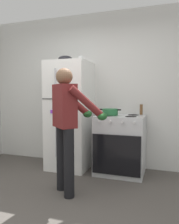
{
  "coord_description": "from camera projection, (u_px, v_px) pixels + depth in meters",
  "views": [
    {
      "loc": [
        1.14,
        -1.93,
        1.28
      ],
      "look_at": [
        0.04,
        1.32,
        1.0
      ],
      "focal_mm": 35.62,
      "sensor_mm": 36.0,
      "label": 1
    }
  ],
  "objects": [
    {
      "name": "pepper_mill",
      "position": [
        141.0,
        109.0,
        3.63
      ],
      "size": [
        0.05,
        0.05,
        0.17
      ],
      "primitive_type": "cylinder",
      "color": "brown",
      "rests_on": "stove_range"
    },
    {
      "name": "red_pot",
      "position": [
        110.0,
        112.0,
        3.54
      ],
      "size": [
        0.35,
        0.25,
        0.1
      ],
      "color": "#236638",
      "rests_on": "stove_range"
    },
    {
      "name": "stove_range",
      "position": [
        120.0,
        145.0,
        3.57
      ],
      "size": [
        0.76,
        0.67,
        0.94
      ],
      "color": "silver",
      "rests_on": "ground"
    },
    {
      "name": "mixing_bowl",
      "position": [
        65.0,
        59.0,
        3.78
      ],
      "size": [
        0.24,
        0.24,
        0.11
      ],
      "primitive_type": "ellipsoid",
      "color": "black",
      "rests_on": "refrigerator"
    },
    {
      "name": "coffee_mug",
      "position": [
        81.0,
        59.0,
        3.74
      ],
      "size": [
        0.11,
        0.08,
        0.1
      ],
      "color": "silver",
      "rests_on": "refrigerator"
    },
    {
      "name": "refrigerator",
      "position": [
        70.0,
        115.0,
        3.83
      ],
      "size": [
        0.68,
        0.72,
        1.82
      ],
      "color": "white",
      "rests_on": "ground"
    },
    {
      "name": "person_cook",
      "position": [
        68.0,
        119.0,
        2.82
      ],
      "size": [
        0.7,
        0.74,
        1.6
      ],
      "color": "black",
      "rests_on": "ground"
    },
    {
      "name": "ground",
      "position": [
        45.0,
        218.0,
        2.29
      ],
      "size": [
        8.0,
        8.0,
        0.0
      ],
      "primitive_type": "plane",
      "color": "#4C4742"
    },
    {
      "name": "kitchen_wall_back",
      "position": [
        99.0,
        90.0,
        4.02
      ],
      "size": [
        6.0,
        0.1,
        2.7
      ],
      "primitive_type": "cube",
      "color": "silver",
      "rests_on": "ground"
    }
  ]
}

